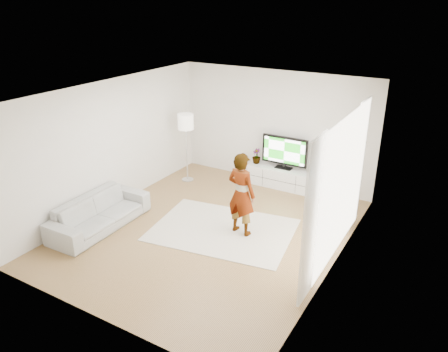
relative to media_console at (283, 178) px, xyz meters
The scene contains 17 objects.
floor 2.80m from the media_console, 97.72° to the right, with size 6.00×6.00×0.00m, color #AC7F4E.
ceiling 3.78m from the media_console, 97.72° to the right, with size 6.00×6.00×0.00m, color white.
wall_left 4.15m from the media_console, 136.11° to the right, with size 0.02×6.00×2.80m, color silver.
wall_right 3.67m from the media_console, 52.45° to the right, with size 0.02×6.00×2.80m, color silver.
wall_back 1.24m from the media_console, 147.89° to the left, with size 5.00×0.02×2.80m, color silver.
wall_front 5.89m from the media_console, 93.72° to the right, with size 5.00×0.02×2.80m, color silver.
window 3.46m from the media_console, 49.50° to the right, with size 0.01×2.60×2.50m, color white.
curtain_near 4.42m from the media_console, 61.72° to the right, with size 0.04×0.70×2.60m, color white.
curtain_far 2.59m from the media_console, 29.91° to the right, with size 0.04×0.70×2.60m, color white.
media_console is the anchor object (origin of this frame).
television 0.68m from the media_console, 90.00° to the left, with size 1.15×0.23×0.80m.
game_console 0.84m from the media_console, ahead, with size 0.09×0.19×0.25m.
potted_plant 0.85m from the media_console, behind, with size 0.21×0.21×0.38m, color #3F7238.
rug 2.63m from the media_console, 93.81° to the right, with size 2.76×1.99×0.01m, color beige.
player 2.59m from the media_console, 85.70° to the right, with size 0.61×0.40×1.68m, color #334772.
sofa 4.46m from the media_console, 122.58° to the right, with size 2.20×0.86×0.64m, color #AFAEAA.
floor_lamp 2.71m from the media_console, 159.95° to the right, with size 0.38×0.38×1.73m.
Camera 1 is at (4.14, -6.49, 4.40)m, focal length 35.00 mm.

